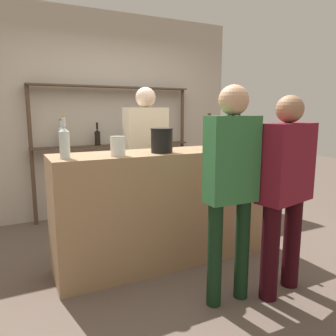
{
  "coord_description": "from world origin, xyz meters",
  "views": [
    {
      "loc": [
        -1.36,
        -2.74,
        1.45
      ],
      "look_at": [
        0.0,
        0.0,
        0.92
      ],
      "focal_mm": 35.0,
      "sensor_mm": 36.0,
      "label": 1
    }
  ],
  "objects_px": {
    "counter_bottle_1": "(228,136)",
    "counter_bottle_3": "(238,134)",
    "ice_bucket": "(162,141)",
    "wine_glass": "(217,136)",
    "customer_center": "(231,177)",
    "counter_bottle_2": "(209,136)",
    "server_behind_counter": "(146,151)",
    "cork_jar": "(118,146)",
    "customer_right": "(285,183)",
    "counter_bottle_0": "(64,142)"
  },
  "relations": [
    {
      "from": "customer_center",
      "to": "wine_glass",
      "type": "bearing_deg",
      "value": -27.34
    },
    {
      "from": "cork_jar",
      "to": "customer_right",
      "type": "xyz_separation_m",
      "value": [
        1.08,
        -0.8,
        -0.26
      ]
    },
    {
      "from": "counter_bottle_3",
      "to": "counter_bottle_2",
      "type": "bearing_deg",
      "value": -176.03
    },
    {
      "from": "counter_bottle_3",
      "to": "cork_jar",
      "type": "xyz_separation_m",
      "value": [
        -1.29,
        -0.06,
        -0.05
      ]
    },
    {
      "from": "server_behind_counter",
      "to": "counter_bottle_3",
      "type": "bearing_deg",
      "value": 38.36
    },
    {
      "from": "wine_glass",
      "to": "customer_center",
      "type": "height_order",
      "value": "customer_center"
    },
    {
      "from": "counter_bottle_1",
      "to": "customer_center",
      "type": "bearing_deg",
      "value": -124.76
    },
    {
      "from": "counter_bottle_3",
      "to": "ice_bucket",
      "type": "xyz_separation_m",
      "value": [
        -0.87,
        -0.02,
        -0.03
      ]
    },
    {
      "from": "counter_bottle_2",
      "to": "server_behind_counter",
      "type": "bearing_deg",
      "value": 110.16
    },
    {
      "from": "wine_glass",
      "to": "cork_jar",
      "type": "height_order",
      "value": "wine_glass"
    },
    {
      "from": "customer_right",
      "to": "customer_center",
      "type": "bearing_deg",
      "value": 66.9
    },
    {
      "from": "wine_glass",
      "to": "ice_bucket",
      "type": "distance_m",
      "value": 0.69
    },
    {
      "from": "ice_bucket",
      "to": "counter_bottle_3",
      "type": "bearing_deg",
      "value": 1.01
    },
    {
      "from": "ice_bucket",
      "to": "customer_right",
      "type": "xyz_separation_m",
      "value": [
        0.66,
        -0.84,
        -0.29
      ]
    },
    {
      "from": "counter_bottle_3",
      "to": "ice_bucket",
      "type": "relative_size",
      "value": 1.58
    },
    {
      "from": "counter_bottle_1",
      "to": "counter_bottle_0",
      "type": "bearing_deg",
      "value": 179.25
    },
    {
      "from": "wine_glass",
      "to": "cork_jar",
      "type": "bearing_deg",
      "value": -172.09
    },
    {
      "from": "server_behind_counter",
      "to": "counter_bottle_1",
      "type": "bearing_deg",
      "value": 29.79
    },
    {
      "from": "wine_glass",
      "to": "ice_bucket",
      "type": "relative_size",
      "value": 0.78
    },
    {
      "from": "customer_center",
      "to": "server_behind_counter",
      "type": "bearing_deg",
      "value": 1.89
    },
    {
      "from": "counter_bottle_3",
      "to": "wine_glass",
      "type": "relative_size",
      "value": 2.02
    },
    {
      "from": "counter_bottle_3",
      "to": "customer_right",
      "type": "height_order",
      "value": "customer_right"
    },
    {
      "from": "customer_center",
      "to": "customer_right",
      "type": "height_order",
      "value": "customer_center"
    },
    {
      "from": "customer_center",
      "to": "customer_right",
      "type": "bearing_deg",
      "value": -98.58
    },
    {
      "from": "wine_glass",
      "to": "customer_center",
      "type": "xyz_separation_m",
      "value": [
        -0.48,
        -0.87,
        -0.23
      ]
    },
    {
      "from": "counter_bottle_2",
      "to": "wine_glass",
      "type": "relative_size",
      "value": 2.05
    },
    {
      "from": "cork_jar",
      "to": "server_behind_counter",
      "type": "bearing_deg",
      "value": 54.63
    },
    {
      "from": "counter_bottle_2",
      "to": "cork_jar",
      "type": "height_order",
      "value": "counter_bottle_2"
    },
    {
      "from": "counter_bottle_3",
      "to": "server_behind_counter",
      "type": "height_order",
      "value": "server_behind_counter"
    },
    {
      "from": "customer_center",
      "to": "counter_bottle_1",
      "type": "bearing_deg",
      "value": -33.33
    },
    {
      "from": "ice_bucket",
      "to": "cork_jar",
      "type": "xyz_separation_m",
      "value": [
        -0.42,
        -0.04,
        -0.03
      ]
    },
    {
      "from": "ice_bucket",
      "to": "counter_bottle_1",
      "type": "bearing_deg",
      "value": -2.12
    },
    {
      "from": "counter_bottle_1",
      "to": "counter_bottle_3",
      "type": "distance_m",
      "value": 0.16
    },
    {
      "from": "counter_bottle_1",
      "to": "ice_bucket",
      "type": "height_order",
      "value": "counter_bottle_1"
    },
    {
      "from": "cork_jar",
      "to": "customer_right",
      "type": "height_order",
      "value": "customer_right"
    },
    {
      "from": "counter_bottle_1",
      "to": "counter_bottle_3",
      "type": "xyz_separation_m",
      "value": [
        0.16,
        0.04,
        0.01
      ]
    },
    {
      "from": "counter_bottle_1",
      "to": "server_behind_counter",
      "type": "relative_size",
      "value": 0.19
    },
    {
      "from": "customer_right",
      "to": "cork_jar",
      "type": "bearing_deg",
      "value": 40.51
    },
    {
      "from": "counter_bottle_2",
      "to": "server_behind_counter",
      "type": "distance_m",
      "value": 0.91
    },
    {
      "from": "cork_jar",
      "to": "counter_bottle_1",
      "type": "bearing_deg",
      "value": 0.7
    },
    {
      "from": "counter_bottle_0",
      "to": "counter_bottle_1",
      "type": "xyz_separation_m",
      "value": [
        1.55,
        -0.02,
        -0.0
      ]
    },
    {
      "from": "counter_bottle_1",
      "to": "cork_jar",
      "type": "xyz_separation_m",
      "value": [
        -1.13,
        -0.01,
        -0.05
      ]
    },
    {
      "from": "ice_bucket",
      "to": "customer_right",
      "type": "distance_m",
      "value": 1.1
    },
    {
      "from": "customer_right",
      "to": "wine_glass",
      "type": "bearing_deg",
      "value": -14.31
    },
    {
      "from": "wine_glass",
      "to": "customer_center",
      "type": "relative_size",
      "value": 0.1
    },
    {
      "from": "counter_bottle_2",
      "to": "server_behind_counter",
      "type": "xyz_separation_m",
      "value": [
        -0.31,
        0.83,
        -0.22
      ]
    },
    {
      "from": "wine_glass",
      "to": "server_behind_counter",
      "type": "bearing_deg",
      "value": 124.68
    },
    {
      "from": "customer_right",
      "to": "ice_bucket",
      "type": "bearing_deg",
      "value": 25.09
    },
    {
      "from": "cork_jar",
      "to": "customer_center",
      "type": "height_order",
      "value": "customer_center"
    },
    {
      "from": "counter_bottle_2",
      "to": "ice_bucket",
      "type": "relative_size",
      "value": 1.6
    }
  ]
}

